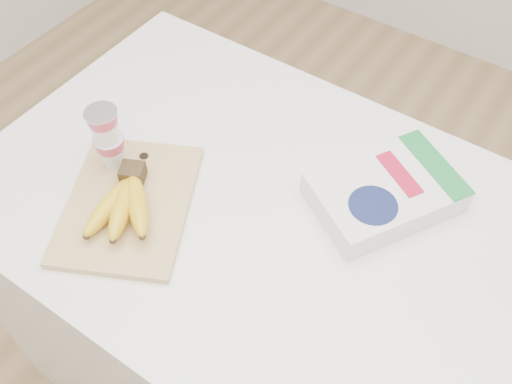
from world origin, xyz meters
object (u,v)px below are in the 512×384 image
bananas (124,202)px  yogurt_stack (107,137)px  cereal_box (385,192)px  cutting_board (129,204)px  table (261,309)px

bananas → yogurt_stack: yogurt_stack is taller
yogurt_stack → cereal_box: size_ratio=0.45×
bananas → yogurt_stack: (-0.10, 0.08, 0.06)m
cutting_board → cereal_box: 0.52m
table → cereal_box: 0.55m
cutting_board → bananas: (0.01, -0.02, 0.03)m
yogurt_stack → table: bearing=16.8°
yogurt_stack → cutting_board: bearing=-33.5°
table → bananas: bananas is taller
cutting_board → yogurt_stack: bearing=120.1°
cutting_board → cereal_box: cereal_box is taller
table → yogurt_stack: 0.65m
table → yogurt_stack: (-0.32, -0.10, 0.56)m
yogurt_stack → cereal_box: yogurt_stack is taller
table → bananas: (-0.21, -0.17, 0.50)m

